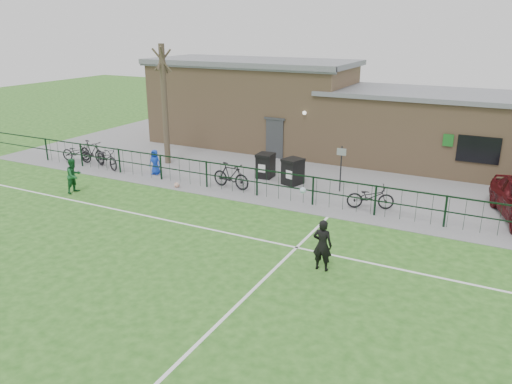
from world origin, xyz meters
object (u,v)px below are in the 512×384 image
at_px(wheelie_bin_right, 293,172).
at_px(spectator_child, 155,162).
at_px(bicycle_e, 370,197).
at_px(ball_ground, 177,185).
at_px(bare_tree, 165,106).
at_px(bicycle_d, 231,176).
at_px(bicycle_c, 107,158).
at_px(outfield_player, 74,176).
at_px(sign_post, 341,169).
at_px(wheelie_bin_left, 266,166).
at_px(bicycle_b, 92,152).
at_px(bicycle_a, 77,153).

height_order(wheelie_bin_right, spectator_child, spectator_child).
relative_size(bicycle_e, ball_ground, 7.53).
height_order(bare_tree, bicycle_d, bare_tree).
bearing_deg(bare_tree, bicycle_c, -133.67).
bearing_deg(bicycle_d, outfield_player, 128.41).
distance_m(wheelie_bin_right, ball_ground, 5.21).
xyz_separation_m(wheelie_bin_right, bicycle_d, (-2.18, -1.79, 0.02)).
distance_m(sign_post, outfield_player, 11.42).
xyz_separation_m(wheelie_bin_left, ball_ground, (-2.82, -3.17, -0.43)).
distance_m(bare_tree, wheelie_bin_right, 7.62).
bearing_deg(bicycle_e, wheelie_bin_left, 51.18).
bearing_deg(ball_ground, bicycle_e, 8.79).
bearing_deg(spectator_child, wheelie_bin_right, 7.83).
relative_size(bicycle_b, outfield_player, 1.28).
relative_size(bicycle_c, bicycle_e, 1.12).
height_order(bicycle_b, bicycle_c, bicycle_b).
height_order(wheelie_bin_right, sign_post, sign_post).
bearing_deg(wheelie_bin_right, wheelie_bin_left, -175.77).
bearing_deg(sign_post, wheelie_bin_right, 179.10).
distance_m(wheelie_bin_right, outfield_player, 9.52).
bearing_deg(bare_tree, bicycle_e, -9.48).
height_order(spectator_child, outfield_player, outfield_player).
distance_m(bicycle_a, bicycle_d, 9.42).
bearing_deg(wheelie_bin_right, bicycle_d, -122.94).
distance_m(wheelie_bin_left, spectator_child, 5.32).
relative_size(bare_tree, outfield_player, 4.01).
xyz_separation_m(bicycle_d, bicycle_e, (6.12, 0.28, -0.09)).
relative_size(sign_post, spectator_child, 1.66).
relative_size(wheelie_bin_left, bicycle_e, 0.58).
xyz_separation_m(bare_tree, bicycle_a, (-4.38, -1.97, -2.50)).
height_order(wheelie_bin_right, bicycle_e, wheelie_bin_right).
height_order(bicycle_e, spectator_child, spectator_child).
distance_m(wheelie_bin_right, bicycle_d, 2.82).
xyz_separation_m(bare_tree, outfield_player, (-0.68, -5.67, -2.25)).
relative_size(bicycle_d, spectator_child, 1.57).
distance_m(bare_tree, bicycle_a, 5.42).
bearing_deg(ball_ground, wheelie_bin_left, 48.30).
relative_size(wheelie_bin_left, outfield_player, 0.71).
bearing_deg(bicycle_c, bicycle_b, 92.08).
distance_m(sign_post, bicycle_b, 13.05).
bearing_deg(wheelie_bin_right, bicycle_c, -151.12).
height_order(bicycle_b, ball_ground, bicycle_b).
relative_size(wheelie_bin_left, spectator_child, 0.88).
bearing_deg(outfield_player, wheelie_bin_right, -56.55).
bearing_deg(bicycle_c, outfield_player, -137.82).
relative_size(bare_tree, wheelie_bin_right, 5.50).
xyz_separation_m(bare_tree, bicycle_c, (-2.09, -2.19, -2.45)).
bearing_deg(bicycle_d, wheelie_bin_right, -43.89).
bearing_deg(bare_tree, bicycle_d, -23.02).
distance_m(sign_post, bicycle_e, 2.32).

